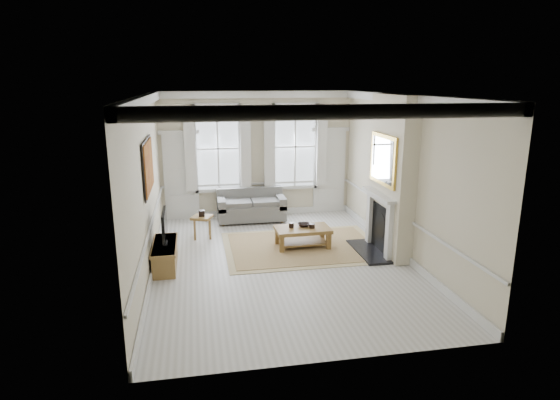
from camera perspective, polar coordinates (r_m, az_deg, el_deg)
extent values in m
plane|color=#B7B5AD|center=(9.80, 0.10, -7.57)|extent=(7.20, 7.20, 0.00)
plane|color=white|center=(9.09, 0.11, 12.72)|extent=(7.20, 7.20, 0.00)
plane|color=beige|center=(12.80, -2.85, 5.55)|extent=(5.20, 0.00, 5.20)
plane|color=beige|center=(9.20, -16.04, 1.49)|extent=(0.00, 7.20, 7.20)
plane|color=beige|center=(10.09, 14.80, 2.69)|extent=(0.00, 7.20, 7.20)
cube|color=silver|center=(12.75, -11.97, 2.71)|extent=(0.90, 0.08, 2.30)
cube|color=silver|center=(13.27, 6.02, 3.40)|extent=(0.90, 0.08, 2.30)
cube|color=#AF711E|center=(9.42, -15.78, 3.98)|extent=(0.05, 1.66, 1.06)
cube|color=beige|center=(10.20, 13.44, 2.89)|extent=(0.35, 1.70, 3.38)
cube|color=black|center=(10.49, 10.76, -6.17)|extent=(0.55, 1.50, 0.05)
cube|color=silver|center=(9.91, 13.13, -4.17)|extent=(0.10, 0.18, 1.15)
cube|color=silver|center=(10.87, 10.85, -2.38)|extent=(0.10, 0.18, 1.15)
cube|color=silver|center=(10.18, 11.89, 0.64)|extent=(0.20, 1.45, 0.06)
cube|color=black|center=(10.41, 12.16, -3.35)|extent=(0.02, 0.92, 1.00)
cube|color=gold|center=(10.05, 12.42, 4.81)|extent=(0.06, 1.26, 1.06)
cube|color=slate|center=(12.54, -3.51, -1.37)|extent=(1.79, 0.87, 0.41)
cube|color=slate|center=(12.77, -3.72, 0.60)|extent=(1.79, 0.20, 0.44)
cube|color=slate|center=(12.41, -7.17, -0.47)|extent=(0.20, 0.87, 0.30)
cube|color=slate|center=(12.59, 0.05, -0.13)|extent=(0.20, 0.87, 0.30)
cylinder|color=brown|center=(12.24, -6.92, -2.94)|extent=(0.06, 0.06, 0.08)
cylinder|color=brown|center=(13.01, -0.28, -1.78)|extent=(0.06, 0.06, 0.08)
cube|color=brown|center=(11.28, -9.51, -2.09)|extent=(0.57, 0.57, 0.06)
cube|color=brown|center=(11.20, -10.29, -3.67)|extent=(0.05, 0.05, 0.47)
cube|color=brown|center=(11.20, -8.58, -3.60)|extent=(0.05, 0.05, 0.47)
cube|color=brown|center=(11.52, -10.31, -3.16)|extent=(0.05, 0.05, 0.47)
cube|color=brown|center=(11.52, -8.64, -3.09)|extent=(0.05, 0.05, 0.47)
cube|color=olive|center=(10.65, 2.76, -5.69)|extent=(3.50, 2.60, 0.02)
cube|color=brown|center=(10.52, 2.78, -3.61)|extent=(1.23, 0.73, 0.08)
cube|color=brown|center=(10.25, 0.30, -5.42)|extent=(0.10, 0.10, 0.38)
cube|color=brown|center=(10.48, 5.81, -5.05)|extent=(0.10, 0.10, 0.38)
cube|color=brown|center=(10.73, -0.21, -4.51)|extent=(0.10, 0.10, 0.38)
cube|color=brown|center=(10.94, 5.07, -4.18)|extent=(0.10, 0.10, 0.38)
cylinder|color=black|center=(10.48, 1.39, -3.10)|extent=(0.12, 0.12, 0.12)
cylinder|color=black|center=(10.49, 3.92, -3.17)|extent=(0.13, 0.13, 0.10)
imported|color=black|center=(10.60, 2.93, -3.05)|extent=(0.33, 0.33, 0.07)
cube|color=brown|center=(9.77, -13.82, -6.54)|extent=(0.44, 1.36, 0.49)
cube|color=black|center=(9.68, -13.79, -5.11)|extent=(0.08, 0.30, 0.03)
cube|color=black|center=(9.56, -13.93, -2.91)|extent=(0.05, 0.90, 0.55)
cube|color=black|center=(9.56, -13.75, -2.90)|extent=(0.01, 0.83, 0.49)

